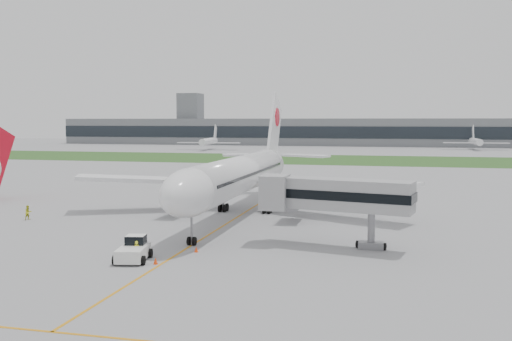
% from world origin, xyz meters
% --- Properties ---
extents(ground, '(600.00, 600.00, 0.00)m').
position_xyz_m(ground, '(0.00, 0.00, 0.00)').
color(ground, '#969699').
rests_on(ground, ground).
extents(apron_markings, '(70.00, 70.00, 0.04)m').
position_xyz_m(apron_markings, '(0.00, -5.00, 0.00)').
color(apron_markings, orange).
rests_on(apron_markings, ground).
extents(grass_strip, '(600.00, 50.00, 0.02)m').
position_xyz_m(grass_strip, '(0.00, 120.00, 0.01)').
color(grass_strip, '#305821').
rests_on(grass_strip, ground).
extents(terminal_building, '(320.00, 22.30, 14.00)m').
position_xyz_m(terminal_building, '(0.00, 229.87, 7.00)').
color(terminal_building, gray).
rests_on(terminal_building, ground).
extents(control_tower, '(12.00, 12.00, 56.00)m').
position_xyz_m(control_tower, '(-90.00, 232.00, 0.00)').
color(control_tower, gray).
rests_on(control_tower, ground).
extents(airliner, '(48.13, 53.95, 17.88)m').
position_xyz_m(airliner, '(0.00, 4.87, 5.66)').
color(airliner, white).
rests_on(airliner, ground).
extents(pushback_tug, '(3.55, 4.65, 2.18)m').
position_xyz_m(pushback_tug, '(-3.04, -22.23, 1.01)').
color(pushback_tug, white).
rests_on(pushback_tug, ground).
extents(jet_bridge, '(15.79, 6.26, 7.20)m').
position_xyz_m(jet_bridge, '(14.01, -12.17, 5.33)').
color(jet_bridge, '#979799').
rests_on(jet_bridge, ground).
extents(safety_cone_left, '(0.43, 0.43, 0.60)m').
position_xyz_m(safety_cone_left, '(-0.50, -23.13, 0.30)').
color(safety_cone_left, '#FF400D').
rests_on(safety_cone_left, ground).
extents(safety_cone_right, '(0.40, 0.40, 0.56)m').
position_xyz_m(safety_cone_right, '(1.49, -17.80, 0.28)').
color(safety_cone_right, '#FF400D').
rests_on(safety_cone_right, ground).
extents(ground_crew_near, '(0.70, 0.49, 1.82)m').
position_xyz_m(ground_crew_near, '(-2.81, -22.08, 0.91)').
color(ground_crew_near, '#F1F528').
rests_on(ground_crew_near, ground).
extents(ground_crew_far, '(1.06, 1.15, 1.91)m').
position_xyz_m(ground_crew_far, '(-25.97, -5.50, 0.96)').
color(ground_crew_far, gold).
rests_on(ground_crew_far, ground).
extents(distant_aircraft_left, '(30.31, 27.31, 10.76)m').
position_xyz_m(distant_aircraft_left, '(-59.33, 170.88, 0.00)').
color(distant_aircraft_left, white).
rests_on(distant_aircraft_left, ground).
extents(distant_aircraft_right, '(27.73, 24.50, 10.56)m').
position_xyz_m(distant_aircraft_right, '(55.96, 198.49, 0.00)').
color(distant_aircraft_right, white).
rests_on(distant_aircraft_right, ground).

